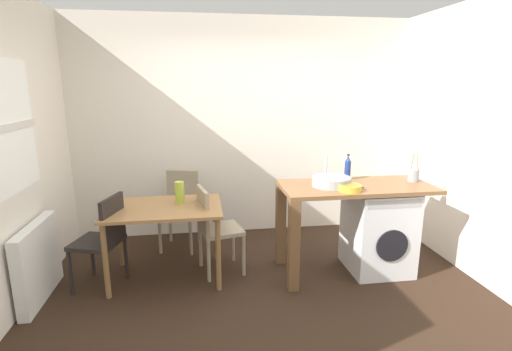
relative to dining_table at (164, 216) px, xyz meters
name	(u,v)px	position (x,y,z in m)	size (l,w,h in m)	color
ground_plane	(267,297)	(0.92, -0.54, -0.64)	(5.46, 5.46, 0.00)	black
wall_back	(244,128)	(0.92, 1.21, 0.71)	(4.60, 0.10, 2.70)	silver
wall_counter_side	(501,145)	(3.07, -0.54, 0.71)	(0.10, 3.80, 2.70)	silver
radiator	(38,262)	(-1.10, -0.24, -0.29)	(0.10, 0.80, 0.70)	white
dining_table	(164,216)	(0.00, 0.00, 0.00)	(1.10, 0.76, 0.74)	#9E7042
chair_person_seat	(104,237)	(-0.55, -0.12, -0.14)	(0.50, 0.50, 0.90)	black
chair_opposite	(214,225)	(0.48, 0.03, -0.14)	(0.48, 0.48, 0.90)	gray
chair_spare_by_wall	(181,205)	(0.12, 0.77, -0.14)	(0.49, 0.49, 0.90)	gray
kitchen_counter	(335,201)	(1.68, -0.14, 0.12)	(1.50, 0.68, 0.92)	brown
washing_machine	(378,230)	(2.15, -0.14, -0.21)	(0.60, 0.61, 0.86)	silver
sink_basin	(331,181)	(1.63, -0.14, 0.32)	(0.38, 0.38, 0.09)	#9EA0A5
tap	(326,168)	(1.63, 0.04, 0.42)	(0.02, 0.02, 0.28)	#B2B2B7
bottle_tall_green	(348,168)	(1.88, 0.09, 0.40)	(0.06, 0.06, 0.27)	navy
mixing_bowl	(350,187)	(1.74, -0.34, 0.31)	(0.21, 0.21, 0.06)	gold
utensil_crock	(414,175)	(2.52, -0.09, 0.35)	(0.11, 0.11, 0.30)	gray
vase	(180,192)	(0.15, 0.10, 0.21)	(0.09, 0.09, 0.22)	#A8C63D
scissors	(356,187)	(1.84, -0.24, 0.28)	(0.15, 0.06, 0.01)	#B2B2B7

